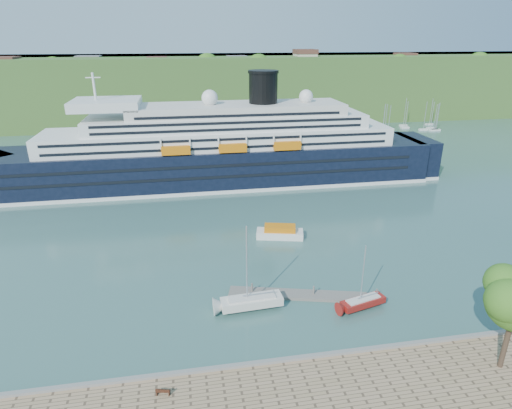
% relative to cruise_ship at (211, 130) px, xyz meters
% --- Properties ---
extents(ground, '(400.00, 400.00, 0.00)m').
position_rel_cruise_ship_xyz_m(ground, '(6.66, -59.21, -12.22)').
color(ground, '#335A57').
rests_on(ground, ground).
extents(far_hillside, '(400.00, 50.00, 24.00)m').
position_rel_cruise_ship_xyz_m(far_hillside, '(6.66, 85.79, -0.22)').
color(far_hillside, '#386227').
rests_on(far_hillside, ground).
extents(quay_coping, '(220.00, 0.50, 0.30)m').
position_rel_cruise_ship_xyz_m(quay_coping, '(6.66, -59.41, -11.07)').
color(quay_coping, slate).
rests_on(quay_coping, promenade).
extents(cruise_ship, '(108.91, 16.09, 24.45)m').
position_rel_cruise_ship_xyz_m(cruise_ship, '(0.00, 0.00, 0.00)').
color(cruise_ship, black).
rests_on(cruise_ship, ground).
extents(park_bench, '(1.42, 0.83, 0.85)m').
position_rel_cruise_ship_xyz_m(park_bench, '(-9.47, -61.67, -10.80)').
color(park_bench, '#492314').
rests_on(park_bench, promenade).
extents(floating_pontoon, '(17.64, 6.64, 0.39)m').
position_rel_cruise_ship_xyz_m(floating_pontoon, '(7.00, -47.17, -12.03)').
color(floating_pontoon, gray).
rests_on(floating_pontoon, ground).
extents(sailboat_white_near, '(8.40, 2.83, 10.68)m').
position_rel_cruise_ship_xyz_m(sailboat_white_near, '(0.72, -48.92, -6.89)').
color(sailboat_white_near, silver).
rests_on(sailboat_white_near, ground).
extents(sailboat_red, '(6.61, 3.34, 8.23)m').
position_rel_cruise_ship_xyz_m(sailboat_red, '(14.11, -51.03, -8.11)').
color(sailboat_red, maroon).
rests_on(sailboat_red, ground).
extents(tender_launch, '(8.12, 4.40, 2.13)m').
position_rel_cruise_ship_xyz_m(tender_launch, '(8.58, -30.03, -11.16)').
color(tender_launch, orange).
rests_on(tender_launch, ground).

